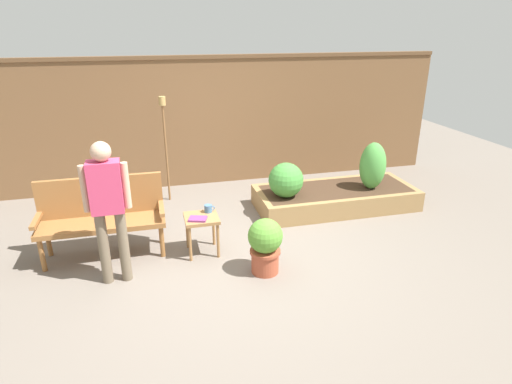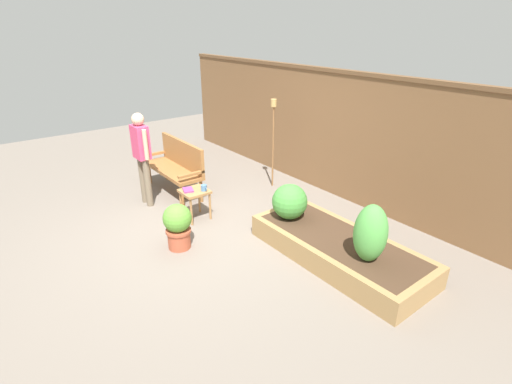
{
  "view_description": "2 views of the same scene",
  "coord_description": "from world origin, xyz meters",
  "px_view_note": "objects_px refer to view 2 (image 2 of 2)",
  "views": [
    {
      "loc": [
        -0.89,
        -4.49,
        2.61
      ],
      "look_at": [
        0.4,
        0.55,
        0.56
      ],
      "focal_mm": 29.86,
      "sensor_mm": 36.0,
      "label": 1
    },
    {
      "loc": [
        4.49,
        -2.46,
        2.84
      ],
      "look_at": [
        0.44,
        0.69,
        0.58
      ],
      "focal_mm": 26.99,
      "sensor_mm": 36.0,
      "label": 2
    }
  ],
  "objects_px": {
    "garden_bench": "(177,163)",
    "shrub_near_bench": "(290,202)",
    "cup_on_table": "(204,188)",
    "shrub_far_corner": "(370,233)",
    "potted_boxwood": "(178,225)",
    "book_on_table": "(188,190)",
    "tiki_torch": "(273,128)",
    "person_by_bench": "(142,151)",
    "side_table": "(195,195)"
  },
  "relations": [
    {
      "from": "book_on_table",
      "to": "shrub_far_corner",
      "type": "bearing_deg",
      "value": 36.06
    },
    {
      "from": "cup_on_table",
      "to": "book_on_table",
      "type": "relative_size",
      "value": 0.65
    },
    {
      "from": "book_on_table",
      "to": "tiki_torch",
      "type": "height_order",
      "value": "tiki_torch"
    },
    {
      "from": "potted_boxwood",
      "to": "shrub_near_bench",
      "type": "bearing_deg",
      "value": 63.64
    },
    {
      "from": "side_table",
      "to": "cup_on_table",
      "type": "bearing_deg",
      "value": 47.24
    },
    {
      "from": "potted_boxwood",
      "to": "person_by_bench",
      "type": "distance_m",
      "value": 1.72
    },
    {
      "from": "book_on_table",
      "to": "person_by_bench",
      "type": "xyz_separation_m",
      "value": [
        -0.93,
        -0.3,
        0.44
      ]
    },
    {
      "from": "potted_boxwood",
      "to": "tiki_torch",
      "type": "distance_m",
      "value": 2.71
    },
    {
      "from": "cup_on_table",
      "to": "garden_bench",
      "type": "bearing_deg",
      "value": 171.41
    },
    {
      "from": "tiki_torch",
      "to": "book_on_table",
      "type": "bearing_deg",
      "value": -82.99
    },
    {
      "from": "book_on_table",
      "to": "potted_boxwood",
      "type": "relative_size",
      "value": 0.31
    },
    {
      "from": "cup_on_table",
      "to": "shrub_far_corner",
      "type": "height_order",
      "value": "shrub_far_corner"
    },
    {
      "from": "shrub_far_corner",
      "to": "person_by_bench",
      "type": "bearing_deg",
      "value": -162.3
    },
    {
      "from": "shrub_far_corner",
      "to": "potted_boxwood",
      "type": "bearing_deg",
      "value": -145.67
    },
    {
      "from": "shrub_near_bench",
      "to": "person_by_bench",
      "type": "xyz_separation_m",
      "value": [
        -2.3,
        -1.16,
        0.38
      ]
    },
    {
      "from": "book_on_table",
      "to": "potted_boxwood",
      "type": "height_order",
      "value": "potted_boxwood"
    },
    {
      "from": "potted_boxwood",
      "to": "person_by_bench",
      "type": "bearing_deg",
      "value": 171.8
    },
    {
      "from": "shrub_far_corner",
      "to": "person_by_bench",
      "type": "height_order",
      "value": "person_by_bench"
    },
    {
      "from": "cup_on_table",
      "to": "book_on_table",
      "type": "height_order",
      "value": "cup_on_table"
    },
    {
      "from": "cup_on_table",
      "to": "person_by_bench",
      "type": "height_order",
      "value": "person_by_bench"
    },
    {
      "from": "shrub_far_corner",
      "to": "cup_on_table",
      "type": "bearing_deg",
      "value": -165.32
    },
    {
      "from": "garden_bench",
      "to": "person_by_bench",
      "type": "xyz_separation_m",
      "value": [
        0.16,
        -0.68,
        0.39
      ]
    },
    {
      "from": "garden_bench",
      "to": "tiki_torch",
      "type": "distance_m",
      "value": 1.84
    },
    {
      "from": "side_table",
      "to": "book_on_table",
      "type": "distance_m",
      "value": 0.14
    },
    {
      "from": "side_table",
      "to": "cup_on_table",
      "type": "relative_size",
      "value": 3.68
    },
    {
      "from": "book_on_table",
      "to": "person_by_bench",
      "type": "bearing_deg",
      "value": -143.67
    },
    {
      "from": "side_table",
      "to": "potted_boxwood",
      "type": "relative_size",
      "value": 0.75
    },
    {
      "from": "book_on_table",
      "to": "side_table",
      "type": "bearing_deg",
      "value": 75.81
    },
    {
      "from": "potted_boxwood",
      "to": "book_on_table",
      "type": "bearing_deg",
      "value": 141.6
    },
    {
      "from": "garden_bench",
      "to": "person_by_bench",
      "type": "bearing_deg",
      "value": -77.13
    },
    {
      "from": "garden_bench",
      "to": "tiki_torch",
      "type": "height_order",
      "value": "tiki_torch"
    },
    {
      "from": "shrub_near_bench",
      "to": "shrub_far_corner",
      "type": "relative_size",
      "value": 0.7
    },
    {
      "from": "shrub_far_corner",
      "to": "side_table",
      "type": "bearing_deg",
      "value": -163.64
    },
    {
      "from": "side_table",
      "to": "potted_boxwood",
      "type": "bearing_deg",
      "value": -44.7
    },
    {
      "from": "shrub_near_bench",
      "to": "shrub_far_corner",
      "type": "distance_m",
      "value": 1.36
    },
    {
      "from": "garden_bench",
      "to": "shrub_far_corner",
      "type": "height_order",
      "value": "shrub_far_corner"
    },
    {
      "from": "potted_boxwood",
      "to": "tiki_torch",
      "type": "relative_size",
      "value": 0.4
    },
    {
      "from": "garden_bench",
      "to": "cup_on_table",
      "type": "distance_m",
      "value": 1.26
    },
    {
      "from": "cup_on_table",
      "to": "side_table",
      "type": "bearing_deg",
      "value": -132.76
    },
    {
      "from": "book_on_table",
      "to": "tiki_torch",
      "type": "xyz_separation_m",
      "value": [
        -0.23,
        1.9,
        0.63
      ]
    },
    {
      "from": "side_table",
      "to": "cup_on_table",
      "type": "xyz_separation_m",
      "value": [
        0.1,
        0.11,
        0.13
      ]
    },
    {
      "from": "garden_bench",
      "to": "shrub_near_bench",
      "type": "relative_size",
      "value": 2.89
    },
    {
      "from": "shrub_far_corner",
      "to": "tiki_torch",
      "type": "bearing_deg",
      "value": 160.63
    },
    {
      "from": "cup_on_table",
      "to": "tiki_torch",
      "type": "bearing_deg",
      "value": 102.8
    },
    {
      "from": "garden_bench",
      "to": "cup_on_table",
      "type": "height_order",
      "value": "garden_bench"
    },
    {
      "from": "book_on_table",
      "to": "person_by_bench",
      "type": "relative_size",
      "value": 0.13
    },
    {
      "from": "potted_boxwood",
      "to": "person_by_bench",
      "type": "relative_size",
      "value": 0.41
    },
    {
      "from": "tiki_torch",
      "to": "cup_on_table",
      "type": "bearing_deg",
      "value": -77.2
    },
    {
      "from": "shrub_far_corner",
      "to": "shrub_near_bench",
      "type": "bearing_deg",
      "value": -180.0
    },
    {
      "from": "side_table",
      "to": "cup_on_table",
      "type": "height_order",
      "value": "cup_on_table"
    }
  ]
}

